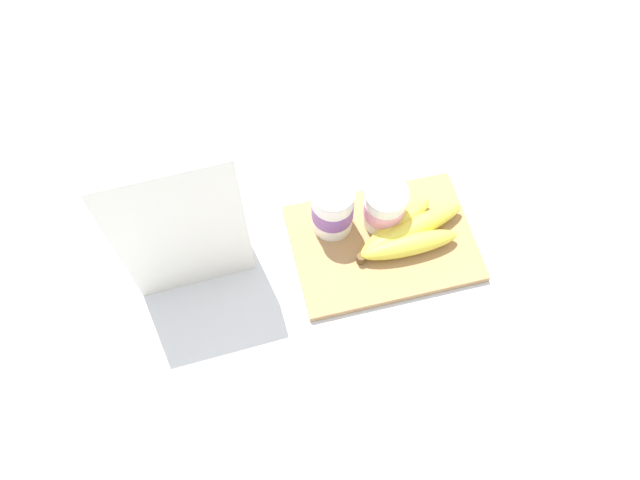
# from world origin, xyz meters

# --- Properties ---
(ground_plane) EXTENTS (2.40, 2.40, 0.00)m
(ground_plane) POSITION_xyz_m (0.00, 0.00, 0.00)
(ground_plane) COLOR silver
(cutting_board) EXTENTS (0.29, 0.20, 0.01)m
(cutting_board) POSITION_xyz_m (0.00, 0.00, 0.01)
(cutting_board) COLOR #A37A4C
(cutting_board) RESTS_ON ground_plane
(cereal_box) EXTENTS (0.18, 0.06, 0.29)m
(cereal_box) POSITION_xyz_m (-0.30, 0.03, 0.15)
(cereal_box) COLOR white
(cereal_box) RESTS_ON ground_plane
(yogurt_cup_front) EXTENTS (0.07, 0.07, 0.10)m
(yogurt_cup_front) POSITION_xyz_m (-0.07, 0.05, 0.06)
(yogurt_cup_front) COLOR white
(yogurt_cup_front) RESTS_ON cutting_board
(yogurt_cup_back) EXTENTS (0.07, 0.07, 0.08)m
(yogurt_cup_back) POSITION_xyz_m (0.01, 0.04, 0.06)
(yogurt_cup_back) COLOR white
(yogurt_cup_back) RESTS_ON cutting_board
(banana_bunch) EXTENTS (0.19, 0.11, 0.04)m
(banana_bunch) POSITION_xyz_m (0.04, -0.01, 0.03)
(banana_bunch) COLOR yellow
(banana_bunch) RESTS_ON cutting_board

